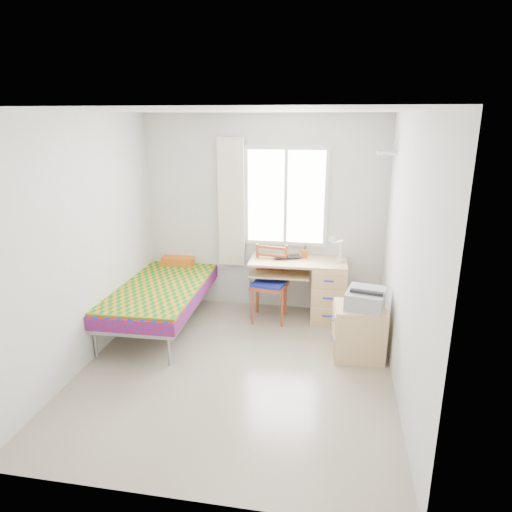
% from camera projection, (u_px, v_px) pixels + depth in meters
% --- Properties ---
extents(floor, '(3.50, 3.50, 0.00)m').
position_uv_depth(floor, '(237.00, 369.00, 4.81)').
color(floor, '#BCAD93').
rests_on(floor, ground).
extents(ceiling, '(3.50, 3.50, 0.00)m').
position_uv_depth(ceiling, '(233.00, 110.00, 4.05)').
color(ceiling, white).
rests_on(ceiling, wall_back).
extents(wall_back, '(3.20, 0.00, 3.20)m').
position_uv_depth(wall_back, '(263.00, 214.00, 6.08)').
color(wall_back, silver).
rests_on(wall_back, ground).
extents(wall_left, '(0.00, 3.50, 3.50)m').
position_uv_depth(wall_left, '(83.00, 243.00, 4.70)').
color(wall_left, silver).
rests_on(wall_left, ground).
extents(wall_right, '(0.00, 3.50, 3.50)m').
position_uv_depth(wall_right, '(406.00, 259.00, 4.17)').
color(wall_right, silver).
rests_on(wall_right, ground).
extents(window, '(1.10, 0.04, 1.30)m').
position_uv_depth(window, '(286.00, 197.00, 5.94)').
color(window, white).
rests_on(window, wall_back).
extents(curtain, '(0.35, 0.05, 1.70)m').
position_uv_depth(curtain, '(231.00, 203.00, 6.04)').
color(curtain, white).
rests_on(curtain, wall_back).
extents(floating_shelf, '(0.20, 0.32, 0.03)m').
position_uv_depth(floating_shelf, '(386.00, 153.00, 5.26)').
color(floating_shelf, white).
rests_on(floating_shelf, wall_right).
extents(bed, '(1.07, 2.22, 0.95)m').
position_uv_depth(bed, '(166.00, 287.00, 5.83)').
color(bed, gray).
rests_on(bed, floor).
extents(desk, '(1.26, 0.61, 0.78)m').
position_uv_depth(desk, '(323.00, 288.00, 5.92)').
color(desk, tan).
rests_on(desk, floor).
extents(chair, '(0.48, 0.48, 0.98)m').
position_uv_depth(chair, '(271.00, 279.00, 5.88)').
color(chair, '#98471D').
rests_on(chair, floor).
extents(cabinet, '(0.58, 0.52, 0.59)m').
position_uv_depth(cabinet, '(358.00, 331.00, 5.00)').
color(cabinet, tan).
rests_on(cabinet, floor).
extents(printer, '(0.47, 0.52, 0.19)m').
position_uv_depth(printer, '(366.00, 298.00, 4.89)').
color(printer, '#AEB1B7').
rests_on(printer, cabinet).
extents(laptop, '(0.42, 0.34, 0.03)m').
position_uv_depth(laptop, '(288.00, 258.00, 5.90)').
color(laptop, black).
rests_on(laptop, desk).
extents(pen_cup, '(0.09, 0.09, 0.10)m').
position_uv_depth(pen_cup, '(305.00, 254.00, 5.98)').
color(pen_cup, orange).
rests_on(pen_cup, desk).
extents(task_lamp, '(0.22, 0.31, 0.38)m').
position_uv_depth(task_lamp, '(336.00, 246.00, 5.65)').
color(task_lamp, white).
rests_on(task_lamp, desk).
extents(book, '(0.24, 0.26, 0.02)m').
position_uv_depth(book, '(285.00, 273.00, 5.97)').
color(book, gray).
rests_on(book, desk).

